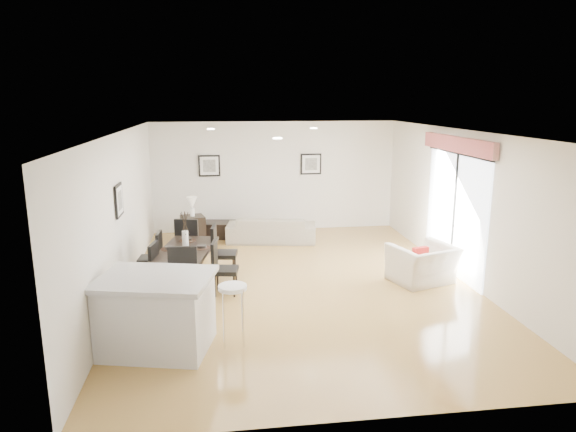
{
  "coord_description": "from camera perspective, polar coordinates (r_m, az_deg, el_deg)",
  "views": [
    {
      "loc": [
        -1.36,
        -8.54,
        3.24
      ],
      "look_at": [
        -0.16,
        0.4,
        1.17
      ],
      "focal_mm": 32.0,
      "sensor_mm": 36.0,
      "label": 1
    }
  ],
  "objects": [
    {
      "name": "ground",
      "position": [
        9.24,
        1.3,
        -7.61
      ],
      "size": [
        8.0,
        8.0,
        0.0
      ],
      "primitive_type": "plane",
      "color": "tan",
      "rests_on": "ground"
    },
    {
      "name": "wall_back",
      "position": [
        12.76,
        -1.46,
        4.4
      ],
      "size": [
        6.0,
        0.04,
        2.7
      ],
      "primitive_type": "cube",
      "color": "silver",
      "rests_on": "ground"
    },
    {
      "name": "wall_front",
      "position": [
        5.1,
        8.45,
        -8.96
      ],
      "size": [
        6.0,
        0.04,
        2.7
      ],
      "primitive_type": "cube",
      "color": "silver",
      "rests_on": "ground"
    },
    {
      "name": "wall_left",
      "position": [
        8.9,
        -18.1,
        0.02
      ],
      "size": [
        0.04,
        8.0,
        2.7
      ],
      "primitive_type": "cube",
      "color": "silver",
      "rests_on": "ground"
    },
    {
      "name": "wall_right",
      "position": [
        9.77,
        19.0,
        1.07
      ],
      "size": [
        0.04,
        8.0,
        2.7
      ],
      "primitive_type": "cube",
      "color": "silver",
      "rests_on": "ground"
    },
    {
      "name": "ceiling",
      "position": [
        8.67,
        1.39,
        9.35
      ],
      "size": [
        6.0,
        8.0,
        0.02
      ],
      "primitive_type": "cube",
      "color": "white",
      "rests_on": "wall_back"
    },
    {
      "name": "sofa",
      "position": [
        11.86,
        -1.87,
        -1.46
      ],
      "size": [
        2.13,
        1.11,
        0.59
      ],
      "primitive_type": "imported",
      "rotation": [
        0.0,
        0.0,
        2.98
      ],
      "color": "#9F9481",
      "rests_on": "ground"
    },
    {
      "name": "armchair",
      "position": [
        9.55,
        14.75,
        -5.17
      ],
      "size": [
        1.29,
        1.2,
        0.69
      ],
      "primitive_type": "imported",
      "rotation": [
        0.0,
        0.0,
        3.45
      ],
      "color": "beige",
      "rests_on": "ground"
    },
    {
      "name": "courtyard_plant_b",
      "position": [
        12.41,
        28.12,
        -2.02
      ],
      "size": [
        0.51,
        0.51,
        0.73
      ],
      "primitive_type": "imported",
      "rotation": [
        0.0,
        0.0,
        -0.29
      ],
      "color": "#345A26",
      "rests_on": "ground"
    },
    {
      "name": "dining_table",
      "position": [
        9.11,
        -11.27,
        -3.99
      ],
      "size": [
        1.15,
        1.81,
        0.7
      ],
      "rotation": [
        0.0,
        0.0,
        -0.19
      ],
      "color": "black",
      "rests_on": "ground"
    },
    {
      "name": "dining_chair_wnear",
      "position": [
        8.79,
        -15.27,
        -5.54
      ],
      "size": [
        0.49,
        0.49,
        0.94
      ],
      "rotation": [
        0.0,
        0.0,
        -1.75
      ],
      "color": "black",
      "rests_on": "ground"
    },
    {
      "name": "dining_chair_wfar",
      "position": [
        9.6,
        -14.64,
        -4.08
      ],
      "size": [
        0.43,
        0.43,
        0.9
      ],
      "rotation": [
        0.0,
        0.0,
        -1.65
      ],
      "color": "black",
      "rests_on": "ground"
    },
    {
      "name": "dining_chair_enear",
      "position": [
        8.73,
        -7.5,
        -5.38
      ],
      "size": [
        0.47,
        0.47,
        0.92
      ],
      "rotation": [
        0.0,
        0.0,
        1.42
      ],
      "color": "black",
      "rests_on": "ground"
    },
    {
      "name": "dining_chair_efar",
      "position": [
        9.52,
        -7.57,
        -3.62
      ],
      "size": [
        0.49,
        0.49,
        0.98
      ],
      "rotation": [
        0.0,
        0.0,
        1.45
      ],
      "color": "black",
      "rests_on": "ground"
    },
    {
      "name": "dining_chair_head",
      "position": [
        8.15,
        -11.65,
        -6.54
      ],
      "size": [
        0.47,
        0.47,
        1.0
      ],
      "rotation": [
        0.0,
        0.0,
        -0.05
      ],
      "color": "black",
      "rests_on": "ground"
    },
    {
      "name": "dining_chair_foot",
      "position": [
        10.12,
        -11.01,
        -2.66
      ],
      "size": [
        0.53,
        0.53,
        1.01
      ],
      "rotation": [
        0.0,
        0.0,
        2.94
      ],
      "color": "black",
      "rests_on": "ground"
    },
    {
      "name": "vase",
      "position": [
        9.02,
        -11.37,
        -1.92
      ],
      "size": [
        0.85,
        1.31,
        0.66
      ],
      "color": "white",
      "rests_on": "dining_table"
    },
    {
      "name": "coffee_table",
      "position": [
        12.36,
        -7.86,
        -1.5
      ],
      "size": [
        1.01,
        0.7,
        0.37
      ],
      "primitive_type": "cube",
      "rotation": [
        0.0,
        0.0,
        -0.17
      ],
      "color": "black",
      "rests_on": "ground"
    },
    {
      "name": "side_table",
      "position": [
        11.82,
        -10.5,
        -1.56
      ],
      "size": [
        0.6,
        0.6,
        0.66
      ],
      "primitive_type": "cube",
      "rotation": [
        0.0,
        0.0,
        0.24
      ],
      "color": "black",
      "rests_on": "ground"
    },
    {
      "name": "table_lamp",
      "position": [
        11.68,
        -10.62,
        1.35
      ],
      "size": [
        0.23,
        0.23,
        0.44
      ],
      "color": "white",
      "rests_on": "side_table"
    },
    {
      "name": "cushion",
      "position": [
        9.37,
        14.48,
        -4.25
      ],
      "size": [
        0.31,
        0.16,
        0.29
      ],
      "primitive_type": "cube",
      "rotation": [
        0.0,
        0.0,
        3.39
      ],
      "color": "#A81B15",
      "rests_on": "armchair"
    },
    {
      "name": "kitchen_island",
      "position": [
        7.03,
        -14.39,
        -10.35
      ],
      "size": [
        1.65,
        1.41,
        1.01
      ],
      "rotation": [
        0.0,
        0.0,
        -0.23
      ],
      "color": "silver",
      "rests_on": "ground"
    },
    {
      "name": "bar_stool",
      "position": [
        6.9,
        -6.17,
        -8.59
      ],
      "size": [
        0.38,
        0.38,
        0.84
      ],
      "color": "white",
      "rests_on": "ground"
    },
    {
      "name": "framed_print_back_left",
      "position": [
        12.61,
        -8.74,
        5.54
      ],
      "size": [
        0.52,
        0.04,
        0.52
      ],
      "color": "black",
      "rests_on": "wall_back"
    },
    {
      "name": "framed_print_back_right",
      "position": [
        12.81,
        2.57,
        5.79
      ],
      "size": [
        0.52,
        0.04,
        0.52
      ],
      "color": "black",
      "rests_on": "wall_back"
    },
    {
      "name": "framed_print_left_wall",
      "position": [
        8.64,
        -18.27,
        1.67
      ],
      "size": [
        0.04,
        0.52,
        0.52
      ],
      "rotation": [
        0.0,
        0.0,
        1.57
      ],
      "color": "black",
      "rests_on": "wall_left"
    },
    {
      "name": "sliding_door",
      "position": [
        9.96,
        18.14,
        3.19
      ],
      "size": [
        0.12,
        2.7,
        2.57
      ],
      "color": "white",
      "rests_on": "wall_right"
    }
  ]
}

